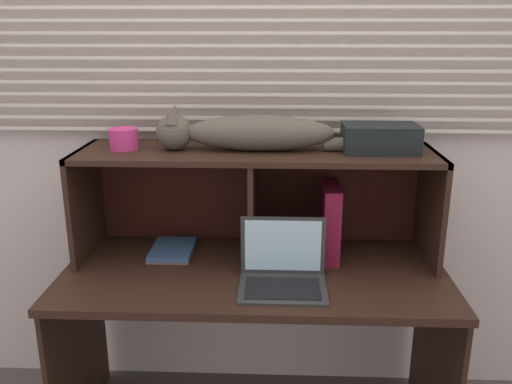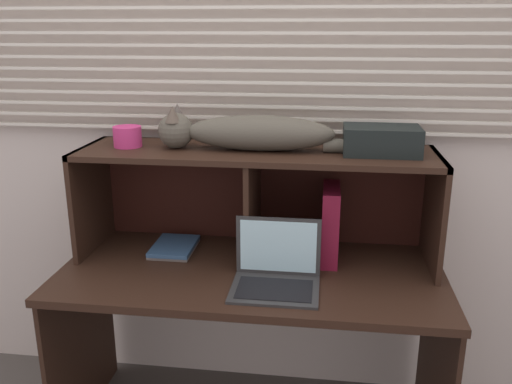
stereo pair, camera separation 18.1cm
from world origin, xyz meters
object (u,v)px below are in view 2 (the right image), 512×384
Objects in this scene: book_stack at (174,247)px; small_basket at (128,137)px; cat at (248,133)px; laptop at (276,273)px; binder_upright at (330,224)px; storage_box at (382,140)px.

small_basket is at bearing 179.79° from book_stack.
book_stack is at bearing -0.21° from small_basket.
cat is at bearing 0.11° from book_stack.
laptop is 2.81× the size of small_basket.
book_stack is 0.49m from small_basket.
cat is 0.54m from laptop.
storage_box reaches higher than binder_upright.
cat is at bearing 117.86° from laptop.
binder_upright is at bearing 0.06° from book_stack.
laptop is 1.03× the size of binder_upright.
book_stack is at bearing -179.89° from cat.
cat is 3.10× the size of binder_upright.
cat reaches higher than book_stack.
cat reaches higher than storage_box.
binder_upright is 0.65m from book_stack.
binder_upright is at bearing 0.00° from small_basket.
cat reaches higher than binder_upright.
cat is 0.50m from storage_box.
small_basket is at bearing 180.00° from cat.
cat is at bearing 0.00° from small_basket.
storage_box is (0.17, 0.00, 0.34)m from binder_upright.
cat is 0.58m from book_stack.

